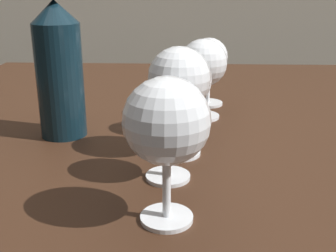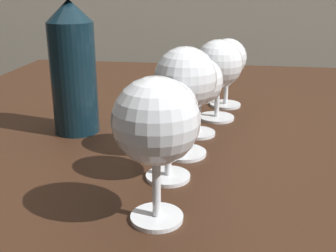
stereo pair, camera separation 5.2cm
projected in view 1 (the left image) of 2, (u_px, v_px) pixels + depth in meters
The scene contains 8 objects.
dining_table at pixel (205, 157), 0.84m from camera, with size 1.19×0.99×0.75m.
wine_glass_port at pixel (167, 124), 0.42m from camera, with size 0.09×0.09×0.16m.
wine_glass_merlot at pixel (168, 112), 0.52m from camera, with size 0.08×0.08×0.13m.
wine_glass_rose at pixel (179, 81), 0.59m from camera, with size 0.09×0.09×0.16m.
wine_glass_cabernet at pixel (188, 83), 0.68m from camera, with size 0.08×0.08×0.13m.
wine_glass_chardonnay at pixel (203, 64), 0.75m from camera, with size 0.09×0.09×0.15m.
wine_glass_amber at pixel (209, 59), 0.84m from camera, with size 0.08×0.08×0.14m.
wine_bottle at pixel (59, 66), 0.66m from camera, with size 0.07×0.07×0.30m.
Camera 1 is at (-0.04, -0.77, 1.00)m, focal length 45.08 mm.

